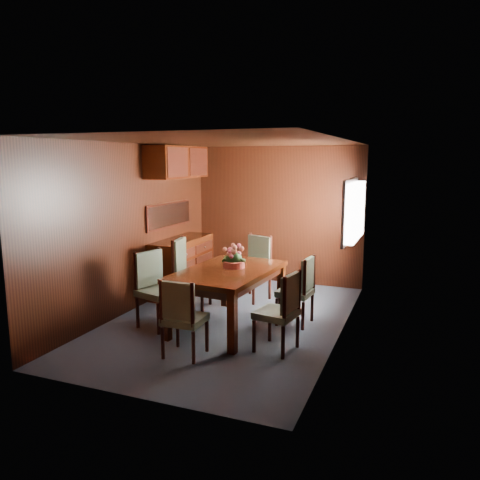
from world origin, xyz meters
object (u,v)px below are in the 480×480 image
at_px(dining_table, 228,277).
at_px(chair_left_near, 155,284).
at_px(flower_centerpiece, 234,257).
at_px(chair_head, 182,314).
at_px(chair_right_near, 282,307).
at_px(sideboard, 182,266).

height_order(dining_table, chair_left_near, chair_left_near).
relative_size(chair_left_near, flower_centerpiece, 3.26).
xyz_separation_m(chair_head, flower_centerpiece, (0.13, 1.21, 0.42)).
relative_size(chair_head, flower_centerpiece, 2.93).
xyz_separation_m(dining_table, chair_left_near, (-0.91, -0.32, -0.10)).
height_order(chair_right_near, flower_centerpiece, flower_centerpiece).
bearing_deg(dining_table, chair_left_near, -156.11).
relative_size(dining_table, chair_right_near, 1.85).
height_order(dining_table, flower_centerpiece, flower_centerpiece).
bearing_deg(sideboard, chair_right_near, -37.98).
relative_size(dining_table, chair_head, 1.91).
distance_m(sideboard, chair_right_near, 2.80).
height_order(sideboard, dining_table, sideboard).
distance_m(sideboard, chair_left_near, 1.58).
distance_m(dining_table, flower_centerpiece, 0.28).
bearing_deg(chair_head, flower_centerpiece, 82.55).
distance_m(sideboard, dining_table, 1.80).
relative_size(chair_left_near, chair_right_near, 1.08).
distance_m(chair_left_near, chair_head, 1.13).
distance_m(sideboard, flower_centerpiece, 1.81).
relative_size(sideboard, chair_right_near, 1.50).
bearing_deg(flower_centerpiece, chair_right_near, -36.66).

